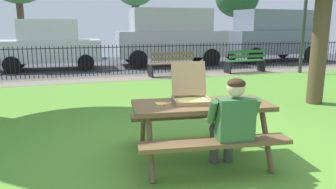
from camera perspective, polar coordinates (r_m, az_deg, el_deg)
ground at (r=6.32m, az=-0.33°, el=-4.16°), size 28.00×11.48×0.02m
cobblestone_walkway at (r=11.13m, az=-8.03°, el=2.94°), size 28.00×1.40×0.01m
street_asphalt at (r=15.03m, az=-10.59°, el=5.26°), size 28.00×6.55×0.01m
picnic_table_foreground at (r=4.30m, az=5.94°, el=-3.76°), size 1.97×1.69×0.79m
pizza_box_open at (r=4.34m, az=4.04°, el=0.09°), size 0.58×0.65×0.51m
pizza_slice_on_table at (r=4.19m, az=-0.85°, el=-1.57°), size 0.23×0.25×0.02m
adult_at_table at (r=3.90m, az=11.24°, el=-4.70°), size 0.63×0.62×1.19m
iron_fence_streetside at (r=11.74m, az=-8.69°, el=6.14°), size 21.01×0.03×1.08m
park_bench_center at (r=11.34m, az=0.58°, el=5.38°), size 1.63×0.57×0.85m
park_bench_right at (r=12.56m, az=13.55°, el=5.72°), size 1.63×0.57×0.85m
lamp_post_walkway at (r=13.06m, az=23.24°, el=14.77°), size 0.28×0.28×4.22m
parked_car_left at (r=13.81m, az=-20.19°, el=8.36°), size 3.93×1.89×1.98m
parked_car_center at (r=14.48m, az=0.41°, el=10.42°), size 4.81×2.30×2.46m
parked_car_right at (r=16.85m, az=17.94°, el=10.10°), size 4.81×2.29×2.46m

